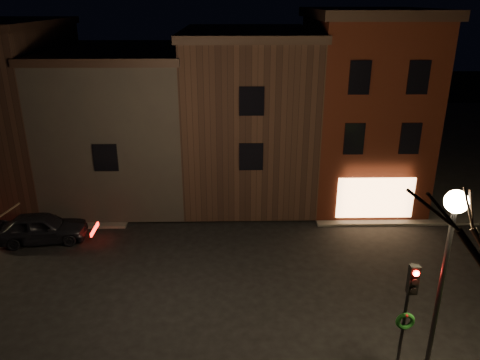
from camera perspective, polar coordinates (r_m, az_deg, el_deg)
name	(u,v)px	position (r m, az deg, el deg)	size (l,w,h in m)	color
ground	(220,282)	(20.08, -2.43, -12.34)	(120.00, 120.00, 0.00)	black
sidewalk_far_right	(467,142)	(43.03, 25.91, 4.23)	(30.00, 30.00, 0.12)	#2D2B28
corner_building	(362,106)	(27.84, 14.67, 8.76)	(6.50, 8.50, 10.50)	#3D140A
row_building_a	(248,112)	(27.95, 0.93, 8.30)	(7.30, 10.30, 9.40)	black
row_building_b	(125,121)	(28.74, -13.79, 7.02)	(7.80, 10.30, 8.40)	black
row_building_c	(0,109)	(30.97, -27.24, 7.72)	(7.30, 10.30, 9.90)	black
street_lamp_near	(449,241)	(13.52, 24.14, -6.77)	(0.60, 0.60, 6.48)	black
traffic_signal	(408,305)	(14.86, 19.80, -14.14)	(0.58, 0.38, 4.05)	black
parked_car_a	(42,228)	(24.75, -23.03, -5.36)	(1.72, 4.27, 1.45)	black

